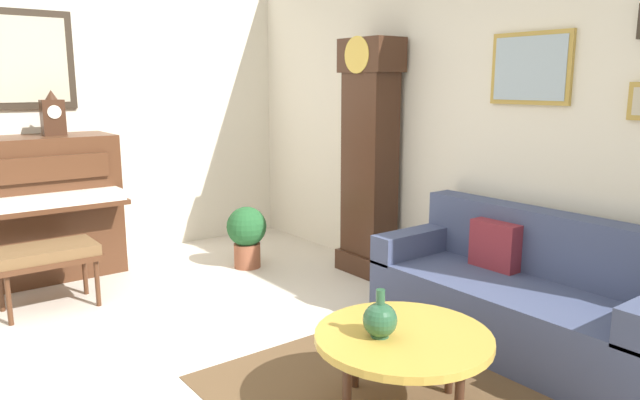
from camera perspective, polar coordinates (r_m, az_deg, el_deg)
ground_plane at (r=3.76m, az=-14.42°, el=-16.08°), size 6.40×6.00×0.10m
wall_left at (r=5.85m, az=-25.32°, el=7.79°), size 0.13×4.90×2.80m
wall_back at (r=4.78m, az=12.43°, el=7.99°), size 5.30×0.13×2.80m
piano at (r=5.53m, az=-26.42°, el=-0.77°), size 0.87×1.44×1.22m
piano_bench at (r=4.79m, az=-24.89°, el=-4.93°), size 0.42×0.70×0.48m
grandfather_clock at (r=5.11m, az=4.80°, el=3.45°), size 0.52×0.34×2.03m
couch at (r=4.01m, az=19.06°, el=-8.93°), size 1.90×0.80×0.84m
coffee_table at (r=3.02m, az=8.04°, el=-13.20°), size 0.88×0.88×0.44m
mantel_clock at (r=5.49m, az=-24.36°, el=7.48°), size 0.13×0.18×0.38m
green_jug at (r=2.93m, az=5.82°, el=-11.42°), size 0.17×0.17×0.24m
potted_plant at (r=5.39m, az=-7.10°, el=-3.16°), size 0.36×0.36×0.56m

